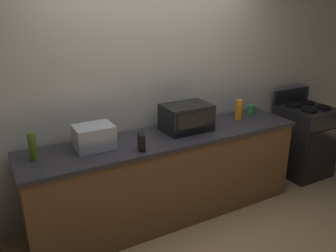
{
  "coord_description": "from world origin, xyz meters",
  "views": [
    {
      "loc": [
        -1.53,
        -2.35,
        2.12
      ],
      "look_at": [
        0.0,
        0.4,
        1.0
      ],
      "focal_mm": 36.8,
      "sensor_mm": 36.0,
      "label": 1
    }
  ],
  "objects_px": {
    "bottle_dish_soap": "(239,110)",
    "toaster_oven": "(94,137)",
    "stove_range": "(303,140)",
    "cordless_phone": "(141,142)",
    "bottle_olive_oil": "(32,146)",
    "microwave": "(186,118)",
    "mug_green": "(252,110)"
  },
  "relations": [
    {
      "from": "bottle_olive_oil",
      "to": "bottle_dish_soap",
      "type": "xyz_separation_m",
      "value": [
        2.17,
        -0.0,
        -0.01
      ]
    },
    {
      "from": "stove_range",
      "to": "cordless_phone",
      "type": "xyz_separation_m",
      "value": [
        -2.38,
        -0.19,
        0.51
      ]
    },
    {
      "from": "stove_range",
      "to": "toaster_oven",
      "type": "bearing_deg",
      "value": 178.73
    },
    {
      "from": "toaster_oven",
      "to": "mug_green",
      "type": "xyz_separation_m",
      "value": [
        1.92,
        0.08,
        -0.05
      ]
    },
    {
      "from": "cordless_phone",
      "to": "bottle_olive_oil",
      "type": "xyz_separation_m",
      "value": [
        -0.86,
        0.26,
        0.04
      ]
    },
    {
      "from": "toaster_oven",
      "to": "mug_green",
      "type": "distance_m",
      "value": 1.92
    },
    {
      "from": "stove_range",
      "to": "bottle_olive_oil",
      "type": "relative_size",
      "value": 4.59
    },
    {
      "from": "cordless_phone",
      "to": "bottle_dish_soap",
      "type": "relative_size",
      "value": 0.67
    },
    {
      "from": "toaster_oven",
      "to": "bottle_dish_soap",
      "type": "relative_size",
      "value": 1.51
    },
    {
      "from": "bottle_dish_soap",
      "to": "toaster_oven",
      "type": "bearing_deg",
      "value": 179.98
    },
    {
      "from": "microwave",
      "to": "mug_green",
      "type": "height_order",
      "value": "microwave"
    },
    {
      "from": "microwave",
      "to": "cordless_phone",
      "type": "distance_m",
      "value": 0.66
    },
    {
      "from": "stove_range",
      "to": "cordless_phone",
      "type": "bearing_deg",
      "value": -175.36
    },
    {
      "from": "bottle_olive_oil",
      "to": "bottle_dish_soap",
      "type": "relative_size",
      "value": 1.05
    },
    {
      "from": "stove_range",
      "to": "cordless_phone",
      "type": "height_order",
      "value": "stove_range"
    },
    {
      "from": "mug_green",
      "to": "microwave",
      "type": "bearing_deg",
      "value": -174.29
    },
    {
      "from": "microwave",
      "to": "mug_green",
      "type": "bearing_deg",
      "value": 5.71
    },
    {
      "from": "microwave",
      "to": "bottle_olive_oil",
      "type": "distance_m",
      "value": 1.48
    },
    {
      "from": "bottle_dish_soap",
      "to": "bottle_olive_oil",
      "type": "bearing_deg",
      "value": 179.93
    },
    {
      "from": "stove_range",
      "to": "bottle_dish_soap",
      "type": "bearing_deg",
      "value": 176.8
    },
    {
      "from": "mug_green",
      "to": "bottle_dish_soap",
      "type": "bearing_deg",
      "value": -162.45
    },
    {
      "from": "microwave",
      "to": "bottle_olive_oil",
      "type": "bearing_deg",
      "value": 179.44
    },
    {
      "from": "bottle_olive_oil",
      "to": "bottle_dish_soap",
      "type": "distance_m",
      "value": 2.17
    },
    {
      "from": "microwave",
      "to": "toaster_oven",
      "type": "distance_m",
      "value": 0.96
    },
    {
      "from": "toaster_oven",
      "to": "mug_green",
      "type": "relative_size",
      "value": 3.23
    },
    {
      "from": "microwave",
      "to": "bottle_dish_soap",
      "type": "relative_size",
      "value": 2.13
    },
    {
      "from": "toaster_oven",
      "to": "stove_range",
      "type": "bearing_deg",
      "value": -1.27
    },
    {
      "from": "bottle_olive_oil",
      "to": "bottle_dish_soap",
      "type": "height_order",
      "value": "bottle_olive_oil"
    },
    {
      "from": "toaster_oven",
      "to": "bottle_olive_oil",
      "type": "distance_m",
      "value": 0.52
    },
    {
      "from": "stove_range",
      "to": "bottle_dish_soap",
      "type": "distance_m",
      "value": 1.2
    },
    {
      "from": "bottle_olive_oil",
      "to": "mug_green",
      "type": "relative_size",
      "value": 2.23
    },
    {
      "from": "stove_range",
      "to": "mug_green",
      "type": "distance_m",
      "value": 0.95
    }
  ]
}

